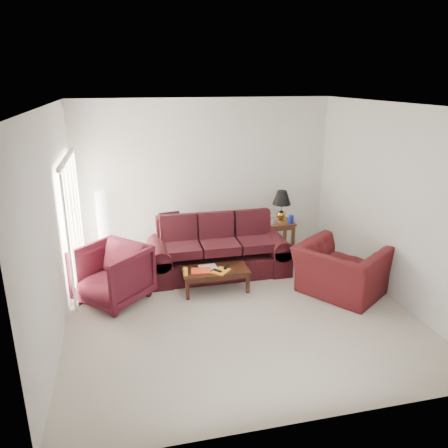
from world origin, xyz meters
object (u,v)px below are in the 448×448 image
object	(u,v)px
floor_lamp	(103,227)
coffee_table	(215,279)
armchair_right	(340,270)
armchair_left	(112,274)
sofa	(219,247)
end_table	(278,235)

from	to	relation	value
floor_lamp	coffee_table	world-z (taller)	floor_lamp
armchair_right	armchair_left	bearing A→B (deg)	45.76
armchair_left	coffee_table	distance (m)	1.66
sofa	coffee_table	bearing A→B (deg)	-110.28
end_table	armchair_right	xyz separation A→B (m)	(0.29, -2.08, 0.11)
armchair_left	sofa	bearing A→B (deg)	64.17
armchair_left	armchair_right	world-z (taller)	armchair_left
sofa	armchair_right	size ratio (longest dim) A/B	1.94
end_table	armchair_right	distance (m)	2.11
armchair_left	floor_lamp	bearing A→B (deg)	140.71
sofa	armchair_left	distance (m)	1.94
sofa	coffee_table	world-z (taller)	sofa
armchair_left	armchair_right	xyz separation A→B (m)	(3.57, -0.58, -0.04)
armchair_right	coffee_table	size ratio (longest dim) A/B	1.17
armchair_left	coffee_table	size ratio (longest dim) A/B	0.92
coffee_table	armchair_left	bearing A→B (deg)	-161.17
sofa	armchair_left	size ratio (longest dim) A/B	2.48
armchair_left	coffee_table	bearing A→B (deg)	44.90
end_table	armchair_right	world-z (taller)	armchair_right
floor_lamp	armchair_right	world-z (taller)	floor_lamp
armchair_left	end_table	bearing A→B (deg)	69.63
end_table	sofa	bearing A→B (deg)	-149.09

